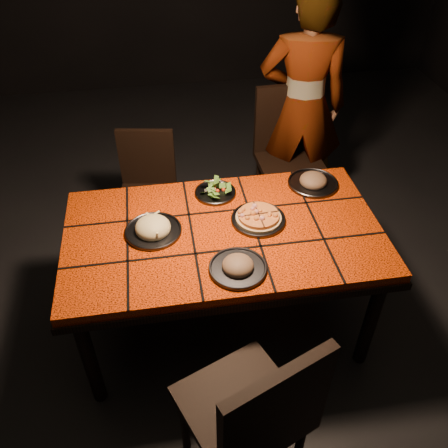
{
  "coord_description": "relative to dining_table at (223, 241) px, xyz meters",
  "views": [
    {
      "loc": [
        -0.29,
        -1.79,
        2.32
      ],
      "look_at": [
        -0.0,
        -0.04,
        0.82
      ],
      "focal_mm": 38.0,
      "sensor_mm": 36.0,
      "label": 1
    }
  ],
  "objects": [
    {
      "name": "room_shell",
      "position": [
        0.0,
        0.0,
        0.83
      ],
      "size": [
        6.04,
        7.04,
        3.08
      ],
      "color": "black",
      "rests_on": "ground"
    },
    {
      "name": "dining_table",
      "position": [
        0.0,
        0.0,
        0.0
      ],
      "size": [
        1.62,
        0.92,
        0.75
      ],
      "color": "red",
      "rests_on": "ground"
    },
    {
      "name": "chair_near",
      "position": [
        -0.02,
        -0.9,
        -0.09
      ],
      "size": [
        0.59,
        0.59,
        1.01
      ],
      "rotation": [
        0.0,
        0.0,
        3.53
      ],
      "color": "black",
      "rests_on": "ground"
    },
    {
      "name": "chair_far_left",
      "position": [
        -0.38,
        0.87,
        -0.2
      ],
      "size": [
        0.43,
        0.43,
        0.82
      ],
      "rotation": [
        0.0,
        0.0,
        -0.17
      ],
      "color": "black",
      "rests_on": "ground"
    },
    {
      "name": "chair_far_right",
      "position": [
        0.63,
        1.01,
        -0.1
      ],
      "size": [
        0.46,
        0.46,
        0.99
      ],
      "rotation": [
        0.0,
        0.0,
        0.04
      ],
      "color": "black",
      "rests_on": "ground"
    },
    {
      "name": "diner",
      "position": [
        0.73,
        1.1,
        0.16
      ],
      "size": [
        0.68,
        0.52,
        1.66
      ],
      "primitive_type": "imported",
      "rotation": [
        0.0,
        0.0,
        2.93
      ],
      "color": "brown",
      "rests_on": "ground"
    },
    {
      "name": "plate_pizza",
      "position": [
        0.19,
        0.04,
        0.1
      ],
      "size": [
        0.28,
        0.28,
        0.04
      ],
      "color": "#3E3E44",
      "rests_on": "dining_table"
    },
    {
      "name": "plate_pasta",
      "position": [
        -0.35,
        0.04,
        0.1
      ],
      "size": [
        0.29,
        0.29,
        0.09
      ],
      "color": "#3E3E44",
      "rests_on": "dining_table"
    },
    {
      "name": "plate_salad",
      "position": [
        0.0,
        0.31,
        0.1
      ],
      "size": [
        0.23,
        0.23,
        0.07
      ],
      "color": "#3E3E44",
      "rests_on": "dining_table"
    },
    {
      "name": "plate_mushroom_a",
      "position": [
        0.02,
        -0.29,
        0.1
      ],
      "size": [
        0.27,
        0.27,
        0.09
      ],
      "color": "#3E3E44",
      "rests_on": "dining_table"
    },
    {
      "name": "plate_mushroom_b",
      "position": [
        0.57,
        0.31,
        0.1
      ],
      "size": [
        0.29,
        0.29,
        0.09
      ],
      "color": "#3E3E44",
      "rests_on": "dining_table"
    }
  ]
}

